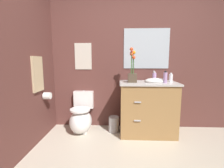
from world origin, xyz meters
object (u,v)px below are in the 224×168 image
object	(u,v)px
wall_poster	(83,56)
lotion_bottle	(154,77)
flower_vase	(132,71)
toilet	(81,118)
soap_bottle	(171,78)
trash_bin	(114,124)
hand_wash_bottle	(165,77)
toilet_paper_roll	(47,96)
hanging_towel	(38,74)
vanity_cabinet	(148,108)
wall_mirror	(146,49)

from	to	relation	value
wall_poster	lotion_bottle	bearing A→B (deg)	-10.88
flower_vase	lotion_bottle	bearing A→B (deg)	12.84
toilet	soap_bottle	bearing A→B (deg)	-0.16
toilet	trash_bin	size ratio (longest dim) A/B	2.54
hand_wash_bottle	toilet_paper_roll	bearing A→B (deg)	-177.94
hanging_towel	toilet_paper_roll	size ratio (longest dim) A/B	4.73
hanging_towel	toilet_paper_roll	xyz separation A→B (m)	(0.06, 0.15, -0.36)
vanity_cabinet	hand_wash_bottle	xyz separation A→B (m)	(0.24, -0.10, 0.52)
trash_bin	toilet_paper_roll	world-z (taller)	toilet_paper_roll
vanity_cabinet	soap_bottle	distance (m)	0.62
toilet	wall_poster	xyz separation A→B (m)	(-0.00, 0.27, 1.07)
vanity_cabinet	wall_poster	distance (m)	1.46
hand_wash_bottle	trash_bin	xyz separation A→B (m)	(-0.81, 0.14, -0.84)
toilet	flower_vase	world-z (taller)	flower_vase
toilet	vanity_cabinet	xyz separation A→B (m)	(1.14, -0.03, 0.21)
vanity_cabinet	soap_bottle	xyz separation A→B (m)	(0.37, 0.02, 0.50)
lotion_bottle	hand_wash_bottle	distance (m)	0.21
soap_bottle	wall_poster	distance (m)	1.57
vanity_cabinet	hanging_towel	size ratio (longest dim) A/B	2.06
lotion_bottle	hand_wash_bottle	bearing A→B (deg)	-49.30
toilet	hand_wash_bottle	distance (m)	1.57
lotion_bottle	trash_bin	bearing A→B (deg)	-178.86
soap_bottle	wall_poster	bearing A→B (deg)	169.79
vanity_cabinet	flower_vase	bearing A→B (deg)	-173.50
vanity_cabinet	wall_poster	xyz separation A→B (m)	(-1.14, 0.29, 0.86)
toilet	wall_mirror	size ratio (longest dim) A/B	0.86
hanging_towel	lotion_bottle	bearing A→B (deg)	11.91
vanity_cabinet	toilet_paper_roll	xyz separation A→B (m)	(-1.63, -0.17, 0.22)
wall_poster	hand_wash_bottle	bearing A→B (deg)	-16.03
wall_mirror	lotion_bottle	bearing A→B (deg)	-66.00
wall_poster	soap_bottle	bearing A→B (deg)	-10.21
hanging_towel	soap_bottle	bearing A→B (deg)	9.55
vanity_cabinet	toilet_paper_roll	size ratio (longest dim) A/B	9.72
toilet_paper_roll	hand_wash_bottle	bearing A→B (deg)	2.06
hand_wash_bottle	toilet	bearing A→B (deg)	174.66
hand_wash_bottle	wall_mirror	world-z (taller)	wall_mirror
soap_bottle	wall_mirror	distance (m)	0.67
hand_wash_bottle	hanging_towel	distance (m)	1.94
soap_bottle	trash_bin	size ratio (longest dim) A/B	0.57
wall_poster	trash_bin	bearing A→B (deg)	-23.88
wall_mirror	toilet_paper_roll	world-z (taller)	wall_mirror
toilet	hand_wash_bottle	bearing A→B (deg)	-5.34
flower_vase	hand_wash_bottle	distance (m)	0.52
trash_bin	wall_poster	world-z (taller)	wall_poster
wall_mirror	hanging_towel	world-z (taller)	wall_mirror
toilet_paper_roll	hanging_towel	bearing A→B (deg)	-109.67
flower_vase	wall_poster	bearing A→B (deg)	159.54
toilet	wall_mirror	distance (m)	1.68
toilet	trash_bin	xyz separation A→B (m)	(0.57, 0.01, -0.11)
vanity_cabinet	lotion_bottle	distance (m)	0.52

